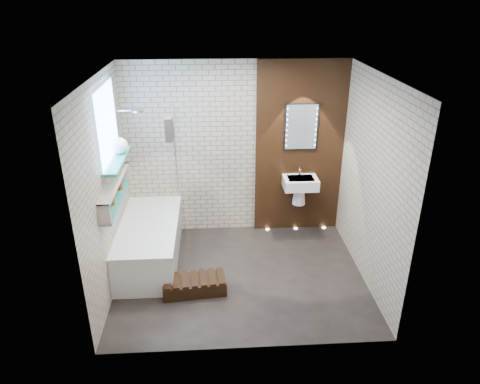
{
  "coord_description": "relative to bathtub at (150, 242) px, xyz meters",
  "views": [
    {
      "loc": [
        -0.32,
        -4.89,
        3.47
      ],
      "look_at": [
        0.0,
        0.15,
        1.15
      ],
      "focal_mm": 33.37,
      "sensor_mm": 36.0,
      "label": 1
    }
  ],
  "objects": [
    {
      "name": "ground",
      "position": [
        1.22,
        -0.45,
        -0.29
      ],
      "size": [
        3.2,
        3.2,
        0.0
      ],
      "primitive_type": "plane",
      "color": "black",
      "rests_on": "ground"
    },
    {
      "name": "washbasin",
      "position": [
        2.17,
        0.62,
        0.5
      ],
      "size": [
        0.5,
        0.36,
        0.58
      ],
      "color": "white",
      "rests_on": "walnut_panel"
    },
    {
      "name": "floor_uplights",
      "position": [
        2.17,
        0.75,
        -0.29
      ],
      "size": [
        0.96,
        0.06,
        0.01
      ],
      "color": "#FFD899",
      "rests_on": "ground"
    },
    {
      "name": "shower_head",
      "position": [
        -0.08,
        0.5,
        1.71
      ],
      "size": [
        0.18,
        0.18,
        0.02
      ],
      "primitive_type": "cylinder",
      "color": "silver",
      "rests_on": "room_shell"
    },
    {
      "name": "room_shell",
      "position": [
        1.22,
        -0.45,
        1.01
      ],
      "size": [
        3.24,
        3.2,
        2.6
      ],
      "color": "#B5A790",
      "rests_on": "ground"
    },
    {
      "name": "walnut_panel",
      "position": [
        2.17,
        0.82,
        1.01
      ],
      "size": [
        1.3,
        0.06,
        2.6
      ],
      "primitive_type": "cube",
      "color": "black",
      "rests_on": "ground"
    },
    {
      "name": "display_niche",
      "position": [
        -0.31,
        -0.3,
        0.91
      ],
      "size": [
        0.14,
        1.3,
        0.26
      ],
      "color": "#238372",
      "rests_on": "room_shell"
    },
    {
      "name": "walnut_step",
      "position": [
        0.62,
        -0.75,
        -0.2
      ],
      "size": [
        0.81,
        0.42,
        0.17
      ],
      "primitive_type": "cube",
      "rotation": [
        0.0,
        0.0,
        0.1
      ],
      "color": "black",
      "rests_on": "ground"
    },
    {
      "name": "clerestory_window",
      "position": [
        -0.34,
        -0.1,
        1.61
      ],
      "size": [
        0.18,
        1.0,
        0.94
      ],
      "color": "#7FADE0",
      "rests_on": "room_shell"
    },
    {
      "name": "bathtub",
      "position": [
        0.0,
        0.0,
        0.0
      ],
      "size": [
        0.79,
        1.74,
        0.7
      ],
      "color": "white",
      "rests_on": "ground"
    },
    {
      "name": "bath_screen",
      "position": [
        0.35,
        0.44,
        0.99
      ],
      "size": [
        0.01,
        0.78,
        1.4
      ],
      "primitive_type": "cube",
      "color": "white",
      "rests_on": "bathtub"
    },
    {
      "name": "niche_bottles",
      "position": [
        -0.31,
        -0.35,
        0.88
      ],
      "size": [
        0.06,
        0.83,
        0.15
      ],
      "color": "#9D5618",
      "rests_on": "display_niche"
    },
    {
      "name": "led_mirror",
      "position": [
        2.17,
        0.78,
        1.36
      ],
      "size": [
        0.5,
        0.02,
        0.7
      ],
      "color": "black",
      "rests_on": "walnut_panel"
    },
    {
      "name": "sill_vases",
      "position": [
        -0.28,
        0.1,
        1.36
      ],
      "size": [
        0.21,
        0.21,
        0.21
      ],
      "color": "white",
      "rests_on": "clerestory_window"
    },
    {
      "name": "towel",
      "position": [
        0.35,
        0.15,
        1.56
      ],
      "size": [
        0.09,
        0.23,
        0.3
      ],
      "primitive_type": "cube",
      "color": "#2A2622",
      "rests_on": "bath_screen"
    }
  ]
}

